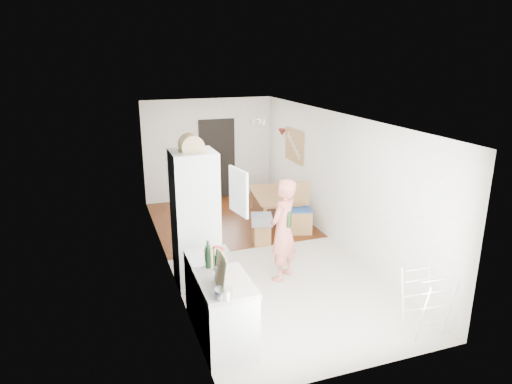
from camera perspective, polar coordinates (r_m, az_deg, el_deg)
room_shell at (r=8.07m, az=0.02°, el=0.57°), size 3.20×7.00×2.50m
floor at (r=8.51m, az=0.02°, el=-7.53°), size 3.20×7.00×0.01m
wood_floor_overlay at (r=10.14m, az=-3.47°, el=-3.41°), size 3.20×3.30×0.01m
sage_wall_panel at (r=5.65m, az=-8.48°, el=-0.49°), size 0.02×3.00×1.30m
tile_splashback at (r=5.41m, az=-6.95°, el=-9.24°), size 0.02×1.90×0.50m
doorway_recess at (r=11.42m, az=-4.86°, el=4.09°), size 0.90×0.04×2.00m
base_cabinet at (r=5.82m, az=-3.85°, el=-15.25°), size 0.60×0.90×0.86m
worktop at (r=5.58m, az=-3.94°, el=-11.25°), size 0.62×0.92×0.06m
range_cooker at (r=6.44m, az=-5.70°, el=-11.78°), size 0.60×0.60×0.88m
cooker_top at (r=6.23m, az=-5.82°, el=-8.07°), size 0.60×0.60×0.04m
fridge_housing at (r=7.09m, az=-7.60°, el=-3.43°), size 0.66×0.66×2.15m
fridge_door at (r=6.81m, az=-2.20°, el=0.06°), size 0.14×0.56×0.70m
fridge_interior at (r=7.01m, az=-5.27°, el=0.49°), size 0.02×0.52×0.66m
pinboard at (r=10.29m, az=4.83°, el=5.81°), size 0.03×0.90×0.70m
pinboard_frame at (r=10.29m, az=4.75°, el=5.80°), size 0.00×0.94×0.74m
wall_sconce at (r=10.83m, az=3.25°, el=7.47°), size 0.18×0.18×0.16m
person at (r=7.22m, az=3.40°, el=-3.66°), size 0.85×0.83×1.97m
dining_table at (r=10.12m, az=2.47°, el=-2.00°), size 0.97×1.49×0.49m
dining_chair at (r=9.28m, az=5.60°, el=-2.11°), size 0.53×0.53×1.02m
stool at (r=8.79m, az=0.66°, el=-5.22°), size 0.36×0.36×0.42m
grey_drape at (r=8.67m, az=0.69°, el=-3.44°), size 0.49×0.49×0.18m
drying_rack at (r=6.42m, az=20.51°, el=-12.94°), size 0.48×0.44×0.88m
bread_bin at (r=6.73m, az=-8.11°, el=5.78°), size 0.41×0.40×0.18m
red_casserole at (r=6.05m, az=-5.29°, el=-7.83°), size 0.27×0.27×0.15m
steel_pan at (r=5.20m, az=-4.05°, el=-12.49°), size 0.23×0.23×0.10m
held_bottle at (r=7.14m, az=4.11°, el=-3.45°), size 0.06×0.06×0.26m
bottle_a at (r=5.57m, az=-4.82°, el=-9.25°), size 0.07×0.07×0.30m
bottle_b at (r=5.83m, az=-6.01°, el=-8.08°), size 0.08×0.08×0.30m
bottle_c at (r=5.49m, az=-4.70°, el=-10.27°), size 0.09×0.09×0.20m
pepper_mill_front at (r=5.78m, az=-5.08°, el=-8.67°), size 0.07×0.07×0.23m
pepper_mill_back at (r=5.88m, az=-5.73°, el=-8.15°), size 0.07×0.07×0.24m
chopping_boards at (r=5.32m, az=-4.37°, el=-9.87°), size 0.15×0.31×0.42m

